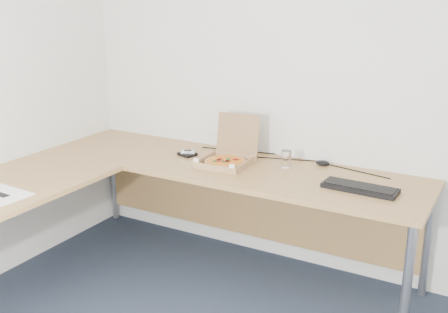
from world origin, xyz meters
The scene contains 10 objects.
room_shell centered at (0.00, 0.00, 1.25)m, with size 3.50×3.50×2.50m, color silver, non-canonical shape.
desk centered at (-0.82, 0.97, 0.70)m, with size 2.50×2.20×0.73m.
pizza_box centered at (-0.50, 1.39, 0.77)m, with size 0.29×0.34×0.29m.
drinking_glass centered at (-0.15, 1.53, 0.78)m, with size 0.06×0.06×0.11m, color white.
keyboard centered at (0.36, 1.35, 0.74)m, with size 0.41×0.14×0.03m, color black.
mouse centered at (0.04, 1.67, 0.75)m, with size 0.09×0.06×0.03m, color black.
wallet centered at (-0.82, 1.44, 0.74)m, with size 0.11×0.09×0.02m, color black.
phone centered at (-0.81, 1.44, 0.76)m, with size 0.09×0.05×0.02m, color #B2B5BA.
paper_sheet centered at (-1.30, 0.34, 0.73)m, with size 0.32×0.22×0.00m, color white.
cable_bundle centered at (-0.21, 1.68, 0.73)m, with size 0.63×0.04×0.01m, color black, non-canonical shape.
Camera 1 is at (1.07, -1.43, 1.76)m, focal length 43.28 mm.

